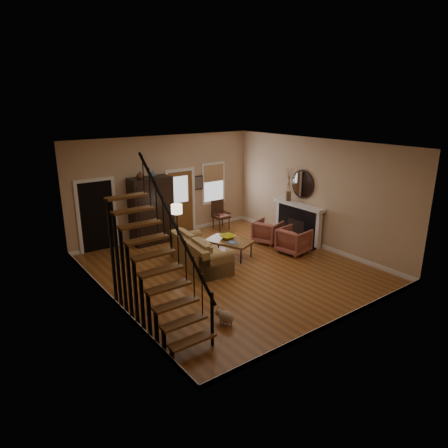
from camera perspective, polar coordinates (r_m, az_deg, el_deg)
room at (r=11.50m, az=-6.10°, el=2.86°), size 7.00×7.33×3.30m
staircase at (r=7.83m, az=-9.68°, el=-3.55°), size 0.94×2.80×3.20m
fireplace at (r=12.91m, az=10.63°, el=0.73°), size 0.33×1.95×2.30m
armoire at (r=12.68m, az=-10.34°, el=1.91°), size 1.30×0.60×2.10m
vase_a at (r=12.19m, az=-11.90°, el=6.87°), size 0.24×0.24×0.25m
vase_b at (r=12.36m, az=-10.21°, el=7.02°), size 0.20×0.20×0.21m
sofa at (r=10.91m, az=-3.40°, el=-4.00°), size 1.16×2.22×0.79m
coffee_table at (r=11.56m, az=0.75°, el=-3.50°), size 1.18×1.48×0.49m
bowl at (r=11.60m, az=0.50°, el=-1.85°), size 0.44×0.44×0.11m
books at (r=11.18m, az=1.19°, el=-2.74°), size 0.24×0.32×0.06m
armchair_left at (r=11.98m, az=9.94°, el=-2.35°), size 0.93×0.91×0.75m
armchair_right at (r=12.74m, az=6.26°, el=-1.09°), size 0.99×0.97×0.71m
floor_lamp at (r=11.95m, az=-6.68°, el=-0.54°), size 0.44×0.44×1.43m
side_chair at (r=13.92m, az=-0.41°, el=1.27°), size 0.54×0.54×1.02m
dog at (r=8.28m, az=0.32°, el=-13.23°), size 0.33×0.45×0.29m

